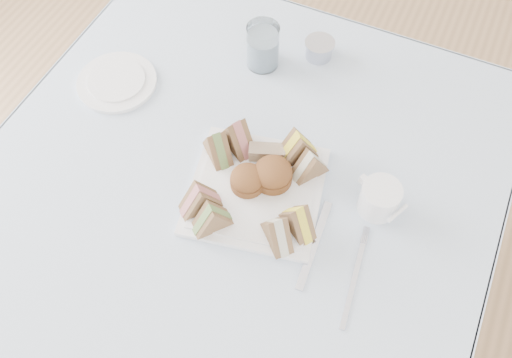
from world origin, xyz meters
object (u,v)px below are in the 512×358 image
at_px(water_glass, 263,46).
at_px(creamer_jug, 379,199).
at_px(table, 242,249).
at_px(serving_plate, 256,191).

bearing_deg(water_glass, creamer_jug, -35.32).
bearing_deg(water_glass, table, -74.90).
relative_size(serving_plate, creamer_jug, 3.35).
bearing_deg(water_glass, serving_plate, -67.80).
relative_size(serving_plate, water_glass, 2.38).
distance_m(table, creamer_jug, 0.50).
height_order(table, water_glass, water_glass).
xyz_separation_m(serving_plate, creamer_jug, (0.23, 0.07, 0.03)).
relative_size(table, creamer_jug, 11.86).
height_order(serving_plate, creamer_jug, creamer_jug).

